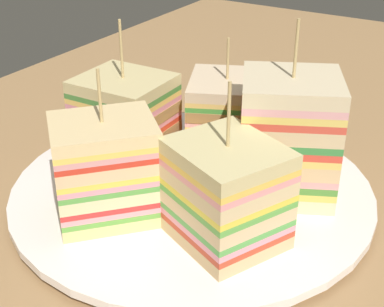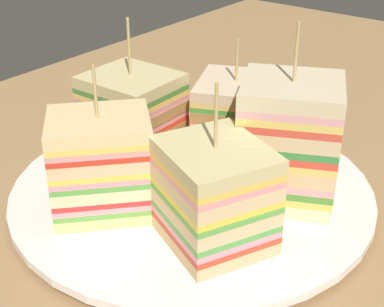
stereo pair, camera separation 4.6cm
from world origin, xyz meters
TOP-DOWN VIEW (x-y plane):
  - ground_plane at (0.00, 0.00)cm, footprint 129.42×72.04cm
  - plate at (0.00, 0.00)cm, footprint 29.80×29.80cm
  - sandwich_wedge_0 at (-7.46, -0.91)cm, footprint 9.50×9.02cm
  - sandwich_wedge_1 at (-1.08, -7.44)cm, footprint 6.89×7.61cm
  - sandwich_wedge_2 at (6.78, -3.26)cm, footprint 9.61×9.54cm
  - sandwich_wedge_3 at (4.88, 5.71)cm, footprint 9.03×9.51cm
  - sandwich_wedge_4 at (-3.32, 6.75)cm, footprint 9.52×9.76cm
  - chip_pile at (-0.62, -0.36)cm, footprint 7.63×6.46cm

SIDE VIEW (x-z plane):
  - ground_plane at x=0.00cm, z-range -1.80..0.00cm
  - plate at x=0.00cm, z-range 0.13..1.35cm
  - chip_pile at x=-0.62cm, z-range 1.11..4.27cm
  - sandwich_wedge_0 at x=-7.46cm, z-range -0.65..9.87cm
  - sandwich_wedge_3 at x=4.88cm, z-range -1.05..10.87cm
  - sandwich_wedge_1 at x=-1.08cm, z-range -1.27..11.38cm
  - sandwich_wedge_2 at x=6.78cm, z-range -0.77..10.90cm
  - sandwich_wedge_4 at x=-3.32cm, z-range -1.00..13.16cm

